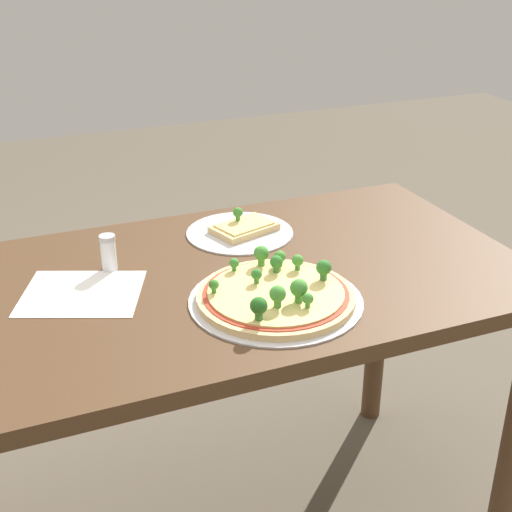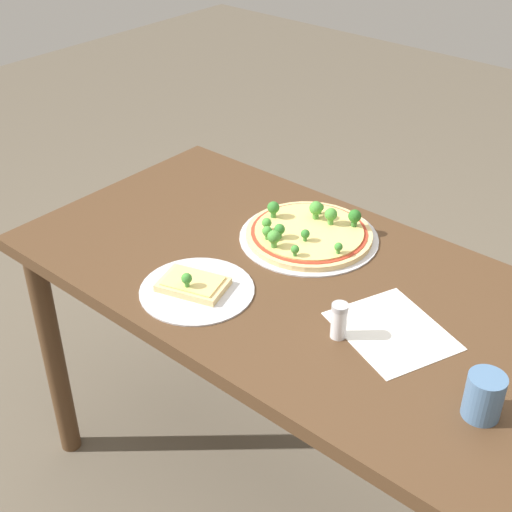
{
  "view_description": "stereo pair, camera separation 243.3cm",
  "coord_description": "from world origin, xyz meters",
  "px_view_note": "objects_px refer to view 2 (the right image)",
  "views": [
    {
      "loc": [
        0.43,
        1.29,
        1.47
      ],
      "look_at": [
        -0.11,
        -0.02,
        0.79
      ],
      "focal_mm": 50.0,
      "sensor_mm": 36.0,
      "label": 1
    },
    {
      "loc": [
        0.81,
        -1.1,
        1.72
      ],
      "look_at": [
        -0.11,
        -0.02,
        0.79
      ],
      "focal_mm": 50.0,
      "sensor_mm": 36.0,
      "label": 2
    }
  ],
  "objects_px": {
    "pizza_tray_whole": "(308,233)",
    "pizza_tray_slice": "(195,287)",
    "condiment_shaker": "(339,320)",
    "dining_table": "(297,312)",
    "drinking_cup": "(484,396)"
  },
  "relations": [
    {
      "from": "dining_table",
      "to": "condiment_shaker",
      "type": "distance_m",
      "value": 0.27
    },
    {
      "from": "pizza_tray_whole",
      "to": "drinking_cup",
      "type": "height_order",
      "value": "drinking_cup"
    },
    {
      "from": "drinking_cup",
      "to": "condiment_shaker",
      "type": "height_order",
      "value": "drinking_cup"
    },
    {
      "from": "condiment_shaker",
      "to": "dining_table",
      "type": "bearing_deg",
      "value": 148.82
    },
    {
      "from": "pizza_tray_slice",
      "to": "condiment_shaker",
      "type": "bearing_deg",
      "value": 12.82
    },
    {
      "from": "pizza_tray_whole",
      "to": "dining_table",
      "type": "bearing_deg",
      "value": -60.78
    },
    {
      "from": "pizza_tray_whole",
      "to": "pizza_tray_slice",
      "type": "bearing_deg",
      "value": -99.86
    },
    {
      "from": "pizza_tray_slice",
      "to": "condiment_shaker",
      "type": "height_order",
      "value": "condiment_shaker"
    },
    {
      "from": "dining_table",
      "to": "condiment_shaker",
      "type": "xyz_separation_m",
      "value": [
        0.2,
        -0.12,
        0.15
      ]
    },
    {
      "from": "dining_table",
      "to": "pizza_tray_whole",
      "type": "bearing_deg",
      "value": 119.22
    },
    {
      "from": "pizza_tray_whole",
      "to": "drinking_cup",
      "type": "relative_size",
      "value": 3.89
    },
    {
      "from": "condiment_shaker",
      "to": "pizza_tray_slice",
      "type": "bearing_deg",
      "value": -167.18
    },
    {
      "from": "dining_table",
      "to": "pizza_tray_whole",
      "type": "distance_m",
      "value": 0.21
    },
    {
      "from": "pizza_tray_whole",
      "to": "pizza_tray_slice",
      "type": "xyz_separation_m",
      "value": [
        -0.06,
        -0.35,
        -0.01
      ]
    },
    {
      "from": "pizza_tray_whole",
      "to": "condiment_shaker",
      "type": "distance_m",
      "value": 0.39
    }
  ]
}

